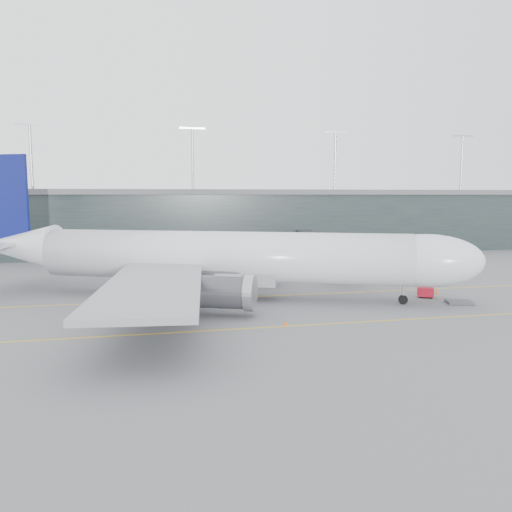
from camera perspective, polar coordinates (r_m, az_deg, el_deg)
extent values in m
plane|color=#5D5D62|center=(71.49, -7.72, -4.29)|extent=(320.00, 320.00, 0.00)
cube|color=gold|center=(67.58, -7.46, -4.93)|extent=(160.00, 0.25, 0.02)
cube|color=gold|center=(52.09, -6.01, -8.50)|extent=(160.00, 0.25, 0.02)
cube|color=gold|center=(91.57, -5.56, -1.78)|extent=(0.25, 60.00, 0.02)
cube|color=black|center=(128.23, -9.77, 3.79)|extent=(240.00, 35.00, 14.00)
cube|color=#525356|center=(128.05, -9.84, 7.19)|extent=(240.00, 36.00, 1.20)
cylinder|color=#9E9EA3|center=(120.81, -24.31, 10.21)|extent=(0.60, 0.60, 14.00)
cylinder|color=#9E9EA3|center=(118.66, -7.26, 10.83)|extent=(0.60, 0.60, 14.00)
cylinder|color=#9E9EA3|center=(126.56, 9.02, 10.56)|extent=(0.60, 0.60, 14.00)
cylinder|color=#9E9EA3|center=(142.84, 22.43, 9.70)|extent=(0.60, 0.60, 14.00)
cylinder|color=silver|center=(67.48, -3.80, 0.00)|extent=(48.34, 24.98, 6.67)
ellipsoid|color=silver|center=(66.25, 18.92, -0.49)|extent=(15.50, 11.50, 6.67)
cone|color=silver|center=(80.51, -25.50, 1.00)|extent=(13.39, 10.42, 6.41)
cube|color=gray|center=(68.11, -4.66, -2.14)|extent=(17.98, 11.52, 2.15)
cube|color=black|center=(66.88, 22.42, 0.35)|extent=(3.42, 3.89, 0.86)
cube|color=gray|center=(52.90, -11.59, -3.24)|extent=(13.07, 32.09, 0.59)
cylinder|color=#3E3F44|center=(57.61, -4.16, -4.13)|extent=(8.40, 6.35, 3.77)
cube|color=gray|center=(84.46, -3.17, 0.67)|extent=(26.96, 30.50, 0.59)
cylinder|color=#3E3F44|center=(77.31, -0.39, -1.27)|extent=(8.40, 6.35, 3.77)
cube|color=#0A1054|center=(81.13, -26.68, 5.78)|extent=(6.68, 3.16, 12.92)
cube|color=silver|center=(85.92, -23.80, 1.78)|extent=(10.58, 11.29, 0.38)
cylinder|color=black|center=(66.72, 16.46, -4.80)|extent=(1.26, 0.85, 1.18)
cylinder|color=#9E9EA3|center=(66.57, 16.48, -4.12)|extent=(0.32, 0.32, 2.80)
cylinder|color=black|center=(64.61, -8.60, -4.88)|extent=(1.50, 1.03, 1.40)
cylinder|color=black|center=(74.28, -6.03, -3.29)|extent=(1.50, 1.03, 1.40)
cube|color=#28292D|center=(77.10, 10.08, -0.11)|extent=(3.35, 3.65, 2.53)
cube|color=#28292D|center=(84.36, 8.90, 0.51)|extent=(4.00, 11.95, 2.26)
cube|color=#28292D|center=(95.81, 7.40, 1.30)|extent=(4.22, 11.99, 2.35)
cube|color=#28292D|center=(107.32, 6.23, 1.92)|extent=(4.44, 12.02, 2.44)
cylinder|color=#9E9EA3|center=(85.33, 8.77, -1.31)|extent=(0.45, 0.45, 3.43)
cube|color=#3E3F44|center=(85.54, 8.76, -2.24)|extent=(1.99, 1.61, 0.63)
cylinder|color=#28292D|center=(114.56, 2.61, 2.27)|extent=(3.61, 3.61, 2.71)
cylinder|color=#28292D|center=(114.83, 2.60, 0.83)|extent=(1.63, 1.63, 3.25)
cube|color=#A30B1C|center=(71.84, 18.80, -3.90)|extent=(2.39, 2.02, 1.21)
cylinder|color=black|center=(71.41, 18.24, -4.44)|extent=(0.40, 0.28, 0.37)
cylinder|color=black|center=(71.60, 19.42, -4.46)|extent=(0.40, 0.28, 0.37)
cylinder|color=black|center=(72.32, 18.16, -4.30)|extent=(0.40, 0.28, 0.37)
cylinder|color=black|center=(72.50, 19.33, -4.31)|extent=(0.40, 0.28, 0.37)
cube|color=#39393E|center=(69.66, 22.21, -4.89)|extent=(3.74, 3.34, 0.31)
cube|color=#3E3F44|center=(81.67, -11.31, -2.85)|extent=(2.37, 2.15, 0.19)
cube|color=silver|center=(81.53, -11.32, -2.25)|extent=(1.97, 1.92, 1.45)
cube|color=#234E8C|center=(81.41, -11.33, -1.73)|extent=(2.04, 1.98, 0.08)
cube|color=#3E3F44|center=(83.65, -9.95, -2.58)|extent=(2.44, 2.20, 0.20)
cube|color=#B6BBC3|center=(83.51, -9.96, -1.97)|extent=(2.03, 1.97, 1.51)
cube|color=#234E8C|center=(83.39, -9.98, -1.44)|extent=(2.09, 2.03, 0.08)
cube|color=#3E3F44|center=(80.86, -8.58, -2.89)|extent=(1.94, 1.58, 0.19)
cube|color=silver|center=(80.72, -8.59, -2.30)|extent=(1.56, 1.47, 1.42)
cube|color=#234E8C|center=(80.60, -8.60, -1.78)|extent=(1.61, 1.52, 0.08)
cone|color=#D0630B|center=(75.35, 19.99, -3.77)|extent=(0.49, 0.49, 0.78)
cone|color=#E3550C|center=(53.75, 3.40, -7.62)|extent=(0.43, 0.43, 0.68)
cone|color=red|center=(81.96, -1.43, -2.50)|extent=(0.50, 0.50, 0.80)
cone|color=orange|center=(62.23, -14.65, -5.78)|extent=(0.49, 0.49, 0.78)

